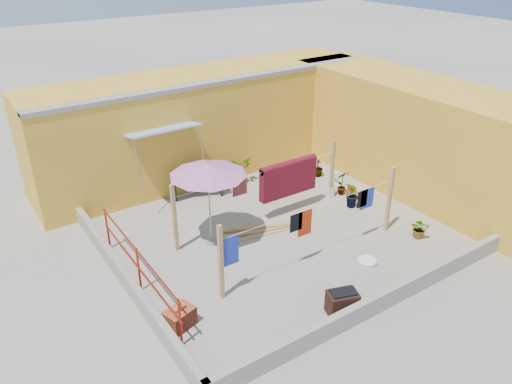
# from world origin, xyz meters

# --- Properties ---
(ground) EXTENTS (80.00, 80.00, 0.00)m
(ground) POSITION_xyz_m (0.00, 0.00, 0.00)
(ground) COLOR #9E998E
(ground) RESTS_ON ground
(wall_back) EXTENTS (11.00, 3.27, 3.21)m
(wall_back) POSITION_xyz_m (0.50, 4.69, 1.61)
(wall_back) COLOR gold
(wall_back) RESTS_ON ground
(wall_right) EXTENTS (2.40, 9.00, 3.20)m
(wall_right) POSITION_xyz_m (5.20, 0.00, 1.60)
(wall_right) COLOR gold
(wall_right) RESTS_ON ground
(parapet_front) EXTENTS (8.30, 0.16, 0.44)m
(parapet_front) POSITION_xyz_m (0.00, -3.58, 0.22)
(parapet_front) COLOR gray
(parapet_front) RESTS_ON ground
(parapet_left) EXTENTS (0.16, 7.30, 0.44)m
(parapet_left) POSITION_xyz_m (-4.08, 0.00, 0.22)
(parapet_left) COLOR gray
(parapet_left) RESTS_ON ground
(red_railing) EXTENTS (0.05, 4.20, 1.10)m
(red_railing) POSITION_xyz_m (-3.85, -0.20, 0.72)
(red_railing) COLOR #A62010
(red_railing) RESTS_ON ground
(clothesline_rig) EXTENTS (5.09, 2.35, 1.80)m
(clothesline_rig) POSITION_xyz_m (0.73, 0.55, 1.02)
(clothesline_rig) COLOR tan
(clothesline_rig) RESTS_ON ground
(patio_umbrella) EXTENTS (2.27, 2.27, 2.25)m
(patio_umbrella) POSITION_xyz_m (-1.63, 0.63, 2.02)
(patio_umbrella) COLOR gray
(patio_umbrella) RESTS_ON ground
(outdoor_table) EXTENTS (1.72, 1.28, 0.72)m
(outdoor_table) POSITION_xyz_m (-0.65, 3.20, 0.65)
(outdoor_table) COLOR black
(outdoor_table) RESTS_ON ground
(brick_stack) EXTENTS (0.66, 0.56, 0.50)m
(brick_stack) POSITION_xyz_m (-3.64, -1.71, 0.21)
(brick_stack) COLOR #973722
(brick_stack) RESTS_ON ground
(lumber_pile) EXTENTS (2.01, 0.91, 0.12)m
(lumber_pile) POSITION_xyz_m (-0.43, 0.34, 0.06)
(lumber_pile) COLOR tan
(lumber_pile) RESTS_ON ground
(brazier) EXTENTS (0.71, 0.58, 0.55)m
(brazier) POSITION_xyz_m (-0.71, -3.20, 0.27)
(brazier) COLOR black
(brazier) RESTS_ON ground
(white_basin) EXTENTS (0.46, 0.46, 0.08)m
(white_basin) POSITION_xyz_m (1.01, -2.21, 0.04)
(white_basin) COLOR silver
(white_basin) RESTS_ON ground
(water_jug_a) EXTENTS (0.22, 0.22, 0.35)m
(water_jug_a) POSITION_xyz_m (3.26, 1.60, 0.15)
(water_jug_a) COLOR silver
(water_jug_a) RESTS_ON ground
(water_jug_b) EXTENTS (0.24, 0.24, 0.38)m
(water_jug_b) POSITION_xyz_m (2.56, 0.85, 0.17)
(water_jug_b) COLOR silver
(water_jug_b) RESTS_ON ground
(green_hose) EXTENTS (0.51, 0.51, 0.08)m
(green_hose) POSITION_xyz_m (2.43, 2.54, 0.03)
(green_hose) COLOR #1C7C1B
(green_hose) RESTS_ON ground
(plant_back_a) EXTENTS (0.89, 0.81, 0.85)m
(plant_back_a) POSITION_xyz_m (0.80, 3.20, 0.42)
(plant_back_a) COLOR #235719
(plant_back_a) RESTS_ON ground
(plant_back_b) EXTENTS (0.43, 0.43, 0.61)m
(plant_back_b) POSITION_xyz_m (3.17, 2.16, 0.30)
(plant_back_b) COLOR #235719
(plant_back_b) RESTS_ON ground
(plant_right_a) EXTENTS (0.45, 0.34, 0.78)m
(plant_right_a) POSITION_xyz_m (2.92, 0.77, 0.39)
(plant_right_a) COLOR #235719
(plant_right_a) RESTS_ON ground
(plant_right_b) EXTENTS (0.49, 0.54, 0.79)m
(plant_right_b) POSITION_xyz_m (2.61, -0.01, 0.39)
(plant_right_b) COLOR #235719
(plant_right_b) RESTS_ON ground
(plant_right_c) EXTENTS (0.61, 0.63, 0.53)m
(plant_right_c) POSITION_xyz_m (2.93, -2.15, 0.27)
(plant_right_c) COLOR #235719
(plant_right_c) RESTS_ON ground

